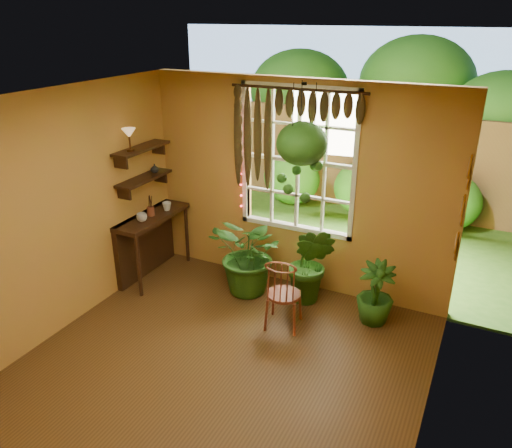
{
  "coord_description": "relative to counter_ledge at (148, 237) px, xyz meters",
  "views": [
    {
      "loc": [
        2.18,
        -3.33,
        3.4
      ],
      "look_at": [
        -0.03,
        1.15,
        1.27
      ],
      "focal_mm": 35.0,
      "sensor_mm": 36.0,
      "label": 1
    }
  ],
  "objects": [
    {
      "name": "wall_plates",
      "position": [
        3.89,
        0.19,
        1.0
      ],
      "size": [
        0.04,
        0.32,
        1.1
      ],
      "primitive_type": null,
      "color": "beige",
      "rests_on": "wall_right"
    },
    {
      "name": "cup_a",
      "position": [
        0.13,
        -0.23,
        0.4
      ],
      "size": [
        0.16,
        0.16,
        0.11
      ],
      "primitive_type": "imported",
      "rotation": [
        0.0,
        0.0,
        -0.2
      ],
      "color": "silver",
      "rests_on": "counter_ledge"
    },
    {
      "name": "string_lights",
      "position": [
        1.15,
        0.59,
        1.2
      ],
      "size": [
        0.03,
        0.03,
        1.54
      ],
      "primitive_type": null,
      "color": "#FF2633",
      "rests_on": "window"
    },
    {
      "name": "ceiling",
      "position": [
        1.91,
        -1.6,
        2.15
      ],
      "size": [
        4.5,
        4.5,
        0.0
      ],
      "primitive_type": "plane",
      "rotation": [
        3.14,
        0.0,
        0.0
      ],
      "color": "silver",
      "rests_on": "wall_back"
    },
    {
      "name": "tiffany_lamp",
      "position": [
        0.05,
        -0.23,
        1.47
      ],
      "size": [
        0.17,
        0.17,
        0.28
      ],
      "color": "#583319",
      "rests_on": "shelf_upper"
    },
    {
      "name": "cup_b",
      "position": [
        0.19,
        0.23,
        0.4
      ],
      "size": [
        0.15,
        0.15,
        0.11
      ],
      "primitive_type": "imported",
      "rotation": [
        0.0,
        0.0,
        -0.3
      ],
      "color": "beige",
      "rests_on": "counter_ledge"
    },
    {
      "name": "shelf_upper",
      "position": [
        0.03,
        0.0,
        1.25
      ],
      "size": [
        0.25,
        0.9,
        0.04
      ],
      "primitive_type": "cube",
      "color": "#331B0E",
      "rests_on": "wall_left"
    },
    {
      "name": "shelf_vase",
      "position": [
        0.04,
        0.23,
        0.93
      ],
      "size": [
        0.14,
        0.14,
        0.12
      ],
      "primitive_type": "imported",
      "rotation": [
        0.0,
        0.0,
        0.25
      ],
      "color": "#B2AD99",
      "rests_on": "shelf_lower"
    },
    {
      "name": "shelf_lower",
      "position": [
        0.03,
        0.0,
        0.85
      ],
      "size": [
        0.25,
        0.9,
        0.04
      ],
      "primitive_type": "cube",
      "color": "#331B0E",
      "rests_on": "wall_left"
    },
    {
      "name": "potted_plant_left",
      "position": [
        1.51,
        0.15,
        -0.0
      ],
      "size": [
        1.19,
        1.1,
        1.1
      ],
      "primitive_type": "imported",
      "rotation": [
        0.0,
        0.0,
        -0.29
      ],
      "color": "#134915",
      "rests_on": "floor"
    },
    {
      "name": "wall_left",
      "position": [
        -0.09,
        -1.6,
        0.8
      ],
      "size": [
        0.0,
        4.5,
        4.5
      ],
      "primitive_type": "plane",
      "rotation": [
        1.57,
        0.0,
        1.57
      ],
      "color": "#C98944",
      "rests_on": "floor"
    },
    {
      "name": "backyard",
      "position": [
        2.15,
        5.27,
        0.73
      ],
      "size": [
        14.0,
        10.0,
        12.0
      ],
      "color": "#30601B",
      "rests_on": "ground"
    },
    {
      "name": "counter_ledge",
      "position": [
        0.0,
        0.0,
        0.0
      ],
      "size": [
        0.4,
        1.2,
        0.9
      ],
      "color": "#331B0E",
      "rests_on": "floor"
    },
    {
      "name": "potted_plant_right",
      "position": [
        3.12,
        0.2,
        -0.17
      ],
      "size": [
        0.53,
        0.53,
        0.76
      ],
      "primitive_type": "imported",
      "rotation": [
        0.0,
        0.0,
        0.27
      ],
      "color": "#134915",
      "rests_on": "floor"
    },
    {
      "name": "brush_jar",
      "position": [
        0.11,
        -0.02,
        0.49
      ],
      "size": [
        0.1,
        0.1,
        0.36
      ],
      "color": "brown",
      "rests_on": "counter_ledge"
    },
    {
      "name": "hanging_basket",
      "position": [
        2.09,
        0.33,
        1.38
      ],
      "size": [
        0.59,
        0.59,
        1.35
      ],
      "color": "black",
      "rests_on": "ceiling"
    },
    {
      "name": "valance_vine",
      "position": [
        1.82,
        0.56,
        1.73
      ],
      "size": [
        1.7,
        0.12,
        1.1
      ],
      "color": "#331B0E",
      "rests_on": "window"
    },
    {
      "name": "windsor_chair",
      "position": [
        2.19,
        -0.38,
        -0.25
      ],
      "size": [
        0.45,
        0.47,
        1.05
      ],
      "rotation": [
        0.0,
        0.0,
        0.17
      ],
      "color": "maroon",
      "rests_on": "floor"
    },
    {
      "name": "wall_right",
      "position": [
        3.91,
        -1.6,
        0.8
      ],
      "size": [
        0.0,
        4.5,
        4.5
      ],
      "primitive_type": "plane",
      "rotation": [
        1.57,
        0.0,
        -1.57
      ],
      "color": "#C98944",
      "rests_on": "floor"
    },
    {
      "name": "potted_plant_mid",
      "position": [
        2.28,
        0.27,
        -0.02
      ],
      "size": [
        0.63,
        0.53,
        1.06
      ],
      "primitive_type": "imported",
      "rotation": [
        0.0,
        0.0,
        -0.1
      ],
      "color": "#134915",
      "rests_on": "floor"
    },
    {
      "name": "floor",
      "position": [
        1.91,
        -1.6,
        -0.55
      ],
      "size": [
        4.5,
        4.5,
        0.0
      ],
      "primitive_type": "plane",
      "color": "#583819",
      "rests_on": "ground"
    },
    {
      "name": "window",
      "position": [
        1.91,
        0.68,
        1.15
      ],
      "size": [
        1.52,
        0.1,
        1.86
      ],
      "color": "white",
      "rests_on": "wall_back"
    },
    {
      "name": "wall_back",
      "position": [
        1.91,
        0.65,
        0.8
      ],
      "size": [
        4.0,
        0.0,
        4.0
      ],
      "primitive_type": "plane",
      "rotation": [
        1.57,
        0.0,
        0.0
      ],
      "color": "#C98944",
      "rests_on": "floor"
    }
  ]
}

